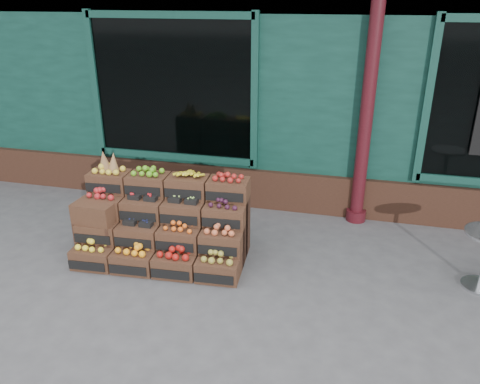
# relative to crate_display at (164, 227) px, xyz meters

# --- Properties ---
(ground) EXTENTS (60.00, 60.00, 0.00)m
(ground) POSITION_rel_crate_display_xyz_m (1.11, -0.46, -0.39)
(ground) COLOR #4B4B4E
(ground) RESTS_ON ground
(shop_facade) EXTENTS (12.00, 6.24, 4.80)m
(shop_facade) POSITION_rel_crate_display_xyz_m (1.11, 4.66, 2.01)
(shop_facade) COLOR #10362D
(shop_facade) RESTS_ON ground
(crate_display) EXTENTS (2.08, 1.12, 1.27)m
(crate_display) POSITION_rel_crate_display_xyz_m (0.00, 0.00, 0.00)
(crate_display) COLOR #43281A
(crate_display) RESTS_ON ground
(spare_crates) EXTENTS (0.51, 0.36, 0.74)m
(spare_crates) POSITION_rel_crate_display_xyz_m (-0.77, -0.23, -0.02)
(spare_crates) COLOR #43281A
(spare_crates) RESTS_ON ground
(shopkeeper) EXTENTS (0.74, 0.60, 1.76)m
(shopkeeper) POSITION_rel_crate_display_xyz_m (-0.65, 2.44, 0.49)
(shopkeeper) COLOR #13451E
(shopkeeper) RESTS_ON ground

